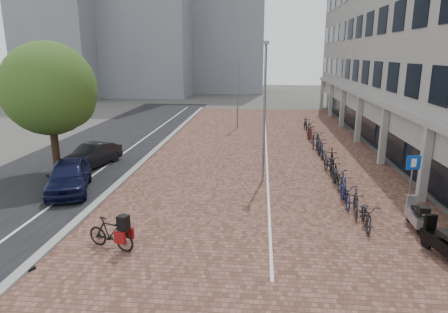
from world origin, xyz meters
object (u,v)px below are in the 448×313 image
hero_bike (111,233)px  car_navy (69,176)px  car_dark (92,155)px  scooter_mid (442,240)px  scooter_front (416,214)px  parking_sign (412,177)px

hero_bike → car_navy: bearing=56.2°
hero_bike → car_dark: bearing=45.4°
car_navy → scooter_mid: (14.58, -5.00, -0.12)m
scooter_mid → hero_bike: bearing=167.6°
car_dark → hero_bike: (4.68, -9.50, -0.09)m
scooter_front → parking_sign: bearing=92.1°
scooter_mid → parking_sign: (0.00, 2.98, 1.13)m
car_navy → car_dark: 4.21m
car_navy → car_dark: size_ratio=1.11×
car_dark → scooter_mid: car_dark is taller
hero_bike → parking_sign: bearing=-53.4°
scooter_front → parking_sign: parking_sign is taller
car_navy → scooter_mid: 15.41m
car_dark → hero_bike: car_dark is taller
car_navy → scooter_mid: bearing=-38.0°
car_dark → scooter_mid: size_ratio=2.18×
scooter_mid → parking_sign: bearing=75.7°
scooter_front → parking_sign: (0.00, 0.79, 1.18)m
hero_bike → parking_sign: 11.12m
car_navy → parking_sign: 14.75m
scooter_front → parking_sign: 1.42m
car_dark → scooter_front: size_ratio=2.40×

